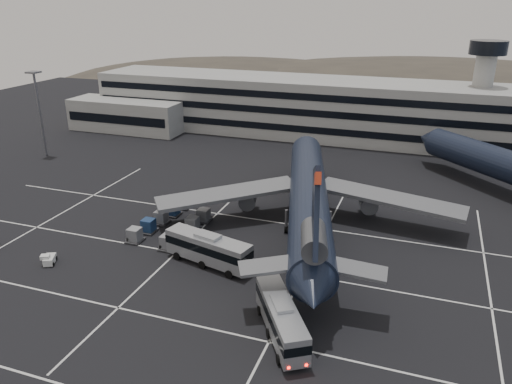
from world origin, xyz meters
The scene contains 10 objects.
ground centered at (0.00, 0.00, 0.00)m, with size 260.00×260.00×0.00m, color black.
lane_markings centered at (0.95, 0.72, 0.01)m, with size 90.00×55.62×0.01m.
terminal centered at (-2.95, 71.14, 6.93)m, with size 125.00×26.00×24.00m.
hills centered at (17.99, 170.00, -12.07)m, with size 352.00×180.00×44.00m.
lightpole_left centered at (-55.00, 35.00, 11.82)m, with size 2.40×2.40×18.28m.
trijet_main centered at (9.23, 17.28, 5.25)m, with size 45.87×56.89×18.08m.
bus_near centered at (12.87, -8.60, 2.28)m, with size 8.56×11.45×4.17m.
bus_far centered at (-0.44, 2.54, 2.39)m, with size 12.70×5.72×4.37m.
tug_b centered at (-20.29, -4.40, 0.64)m, with size 2.19×2.58×1.43m.
uld_cluster centered at (-10.24, 10.72, 1.01)m, with size 8.69×16.45×2.07m.
Camera 1 is at (24.73, -49.85, 32.95)m, focal length 35.00 mm.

